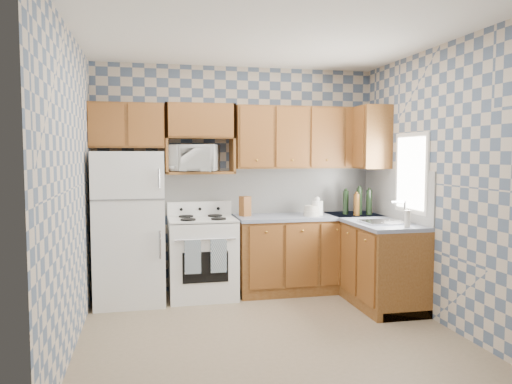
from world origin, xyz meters
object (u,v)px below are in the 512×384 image
microwave (193,158)px  electric_kettle (317,208)px  stove_body (202,258)px  refrigerator (130,227)px

microwave → electric_kettle: size_ratio=3.29×
stove_body → refrigerator: bearing=-178.2°
stove_body → microwave: bearing=122.2°
refrigerator → stove_body: refrigerator is taller
microwave → electric_kettle: bearing=12.1°
microwave → electric_kettle: 1.59m
stove_body → electric_kettle: 1.49m
refrigerator → electric_kettle: refrigerator is taller
stove_body → electric_kettle: electric_kettle is taller
stove_body → electric_kettle: size_ratio=5.29×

